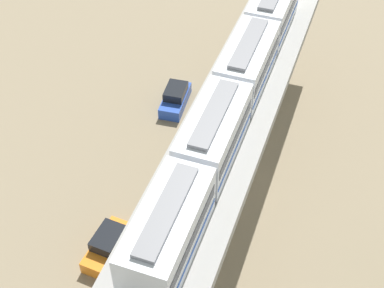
{
  "coord_description": "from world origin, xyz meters",
  "views": [
    {
      "loc": [
        6.22,
        -26.38,
        30.71
      ],
      "look_at": [
        -2.5,
        -1.84,
        4.9
      ],
      "focal_mm": 51.24,
      "sensor_mm": 36.0,
      "label": 1
    }
  ],
  "objects": [
    {
      "name": "ground_plane",
      "position": [
        0.0,
        0.0,
        0.0
      ],
      "size": [
        120.0,
        120.0,
        0.0
      ],
      "primitive_type": "plane",
      "color": "#84755B"
    },
    {
      "name": "viaduct",
      "position": [
        0.0,
        0.0,
        6.34
      ],
      "size": [
        5.2,
        35.8,
        8.16
      ],
      "color": "#999691",
      "rests_on": "ground"
    },
    {
      "name": "train",
      "position": [
        0.0,
        -1.84,
        9.69
      ],
      "size": [
        2.64,
        27.45,
        3.24
      ],
      "color": "silver",
      "rests_on": "viaduct"
    },
    {
      "name": "parked_car_orange",
      "position": [
        -5.9,
        -8.62,
        0.74
      ],
      "size": [
        2.09,
        4.32,
        1.76
      ],
      "rotation": [
        0.0,
        0.0,
        -0.07
      ],
      "color": "orange",
      "rests_on": "ground"
    },
    {
      "name": "parked_car_blue",
      "position": [
        -7.1,
        6.87,
        0.74
      ],
      "size": [
        2.18,
        4.35,
        1.76
      ],
      "rotation": [
        0.0,
        0.0,
        0.09
      ],
      "color": "#284CB7",
      "rests_on": "ground"
    }
  ]
}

